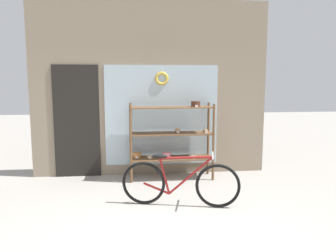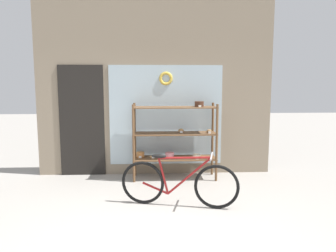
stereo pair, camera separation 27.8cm
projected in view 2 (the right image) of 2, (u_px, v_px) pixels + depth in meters
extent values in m
plane|color=gray|center=(159.00, 243.00, 3.65)|extent=(30.00, 30.00, 0.00)
cube|color=gray|center=(155.00, 89.00, 6.25)|extent=(4.48, 0.08, 3.31)
cube|color=#A3B7C1|center=(166.00, 115.00, 6.28)|extent=(2.15, 0.02, 1.90)
cube|color=black|center=(82.00, 121.00, 6.21)|extent=(0.84, 0.03, 2.10)
torus|color=gold|center=(166.00, 78.00, 6.17)|extent=(0.26, 0.06, 0.26)
cylinder|color=brown|center=(134.00, 144.00, 5.79)|extent=(0.04, 0.04, 1.40)
cylinder|color=brown|center=(217.00, 143.00, 5.86)|extent=(0.04, 0.04, 1.40)
cylinder|color=brown|center=(135.00, 140.00, 6.20)|extent=(0.04, 0.04, 1.40)
cylinder|color=brown|center=(212.00, 139.00, 6.27)|extent=(0.04, 0.04, 1.40)
cube|color=brown|center=(175.00, 158.00, 6.07)|extent=(1.53, 0.46, 0.02)
cube|color=brown|center=(175.00, 134.00, 6.01)|extent=(1.53, 0.46, 0.02)
cube|color=brown|center=(175.00, 107.00, 5.94)|extent=(1.53, 0.46, 0.02)
cylinder|color=#422619|center=(199.00, 104.00, 5.97)|extent=(0.17, 0.17, 0.10)
cube|color=white|center=(200.00, 106.00, 5.88)|extent=(0.05, 0.00, 0.04)
ellipsoid|color=#AD7F4C|center=(181.00, 131.00, 6.07)|extent=(0.11, 0.09, 0.07)
cube|color=white|center=(181.00, 132.00, 6.01)|extent=(0.05, 0.00, 0.04)
ellipsoid|color=brown|center=(209.00, 131.00, 6.01)|extent=(0.10, 0.08, 0.07)
cube|color=white|center=(210.00, 132.00, 5.96)|extent=(0.05, 0.00, 0.04)
cylinder|color=beige|center=(197.00, 156.00, 6.02)|extent=(0.14, 0.14, 0.07)
cube|color=white|center=(197.00, 158.00, 5.95)|extent=(0.05, 0.00, 0.04)
cylinder|color=pink|center=(170.00, 155.00, 6.04)|extent=(0.16, 0.16, 0.10)
cube|color=white|center=(170.00, 158.00, 5.95)|extent=(0.05, 0.00, 0.04)
torus|color=tan|center=(153.00, 157.00, 6.08)|extent=(0.13, 0.13, 0.03)
cube|color=white|center=(153.00, 157.00, 6.01)|extent=(0.05, 0.00, 0.04)
cylinder|color=#C67F42|center=(140.00, 155.00, 6.11)|extent=(0.15, 0.15, 0.09)
cube|color=white|center=(140.00, 157.00, 6.03)|extent=(0.05, 0.00, 0.04)
torus|color=black|center=(143.00, 183.00, 4.80)|extent=(0.63, 0.19, 0.64)
torus|color=black|center=(217.00, 187.00, 4.61)|extent=(0.63, 0.19, 0.64)
cylinder|color=maroon|center=(189.00, 176.00, 4.66)|extent=(0.63, 0.18, 0.59)
cylinder|color=maroon|center=(185.00, 158.00, 4.64)|extent=(0.74, 0.20, 0.07)
cylinder|color=maroon|center=(163.00, 176.00, 4.73)|extent=(0.17, 0.07, 0.53)
cylinder|color=maroon|center=(155.00, 188.00, 4.78)|extent=(0.38, 0.12, 0.17)
ellipsoid|color=black|center=(159.00, 156.00, 4.70)|extent=(0.23, 0.14, 0.06)
cylinder|color=#B2B2B7|center=(211.00, 156.00, 4.56)|extent=(0.13, 0.45, 0.02)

